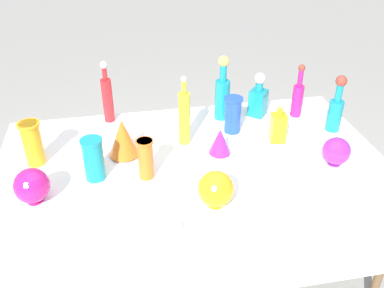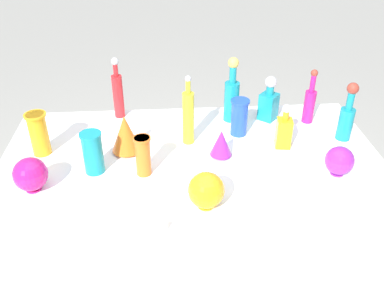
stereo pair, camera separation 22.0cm
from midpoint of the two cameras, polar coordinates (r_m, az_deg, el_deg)
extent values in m
plane|color=gray|center=(2.75, 2.37, -15.48)|extent=(40.00, 40.00, 0.00)
cube|color=white|center=(2.26, 2.78, -2.56)|extent=(2.02, 1.19, 0.03)
cube|color=white|center=(1.92, 4.72, -16.97)|extent=(2.02, 0.01, 0.37)
cylinder|color=brown|center=(2.43, 26.76, -15.59)|extent=(0.04, 0.04, 0.73)
cylinder|color=brown|center=(2.95, -16.45, -3.80)|extent=(0.04, 0.04, 0.73)
cylinder|color=brown|center=(3.09, 18.55, -2.37)|extent=(0.04, 0.04, 0.73)
cylinder|color=#C61972|center=(2.69, 17.62, 4.69)|extent=(0.07, 0.07, 0.20)
cylinder|color=#C61972|center=(2.63, 18.16, 7.62)|extent=(0.03, 0.03, 0.10)
sphere|color=maroon|center=(2.60, 18.39, 8.91)|extent=(0.04, 0.04, 0.04)
cylinder|color=red|center=(2.63, -7.46, 6.24)|extent=(0.06, 0.06, 0.27)
cylinder|color=red|center=(2.56, -7.73, 9.73)|extent=(0.03, 0.03, 0.08)
sphere|color=#B2B2B7|center=(2.54, -7.81, 10.81)|extent=(0.04, 0.04, 0.04)
cylinder|color=teal|center=(2.58, 22.09, 2.41)|extent=(0.08, 0.08, 0.19)
cylinder|color=teal|center=(2.52, 22.75, 5.29)|extent=(0.04, 0.04, 0.11)
sphere|color=maroon|center=(2.49, 23.10, 6.77)|extent=(0.06, 0.06, 0.06)
cylinder|color=yellow|center=(2.33, 2.20, 3.36)|extent=(0.06, 0.06, 0.30)
cylinder|color=yellow|center=(2.25, 2.30, 7.54)|extent=(0.03, 0.03, 0.07)
sphere|color=#B2B2B7|center=(2.23, 2.32, 8.62)|extent=(0.03, 0.03, 0.03)
cylinder|color=teal|center=(2.60, 7.70, 5.56)|extent=(0.09, 0.09, 0.24)
cylinder|color=teal|center=(2.53, 7.99, 9.11)|extent=(0.04, 0.04, 0.11)
sphere|color=gold|center=(2.50, 8.11, 10.62)|extent=(0.06, 0.06, 0.06)
cube|color=teal|center=(2.66, 12.49, 4.82)|extent=(0.13, 0.13, 0.17)
cylinder|color=teal|center=(2.61, 12.78, 7.01)|extent=(0.05, 0.05, 0.06)
sphere|color=#B2B2B7|center=(2.59, 12.90, 8.01)|extent=(0.07, 0.07, 0.07)
cube|color=orange|center=(2.40, 14.69, 1.33)|extent=(0.09, 0.09, 0.17)
cylinder|color=orange|center=(2.35, 15.05, 3.62)|extent=(0.03, 0.03, 0.05)
sphere|color=#B2B2B7|center=(2.33, 15.18, 4.49)|extent=(0.05, 0.05, 0.05)
cylinder|color=orange|center=(2.35, -17.27, 1.21)|extent=(0.10, 0.10, 0.24)
cylinder|color=orange|center=(2.30, -17.71, 3.62)|extent=(0.11, 0.11, 0.01)
cylinder|color=orange|center=(2.10, -3.59, -1.69)|extent=(0.08, 0.08, 0.21)
cylinder|color=orange|center=(2.04, -3.68, 0.62)|extent=(0.09, 0.09, 0.01)
cylinder|color=blue|center=(2.46, 8.88, 3.47)|extent=(0.09, 0.09, 0.22)
cylinder|color=blue|center=(2.41, 9.08, 5.59)|extent=(0.11, 0.11, 0.01)
cylinder|color=teal|center=(2.14, -10.26, -1.24)|extent=(0.10, 0.10, 0.22)
cylinder|color=teal|center=(2.09, -10.53, 1.16)|extent=(0.11, 0.11, 0.01)
cylinder|color=orange|center=(2.33, -6.01, -0.95)|extent=(0.09, 0.09, 0.01)
cone|color=orange|center=(2.27, -6.17, 1.34)|extent=(0.16, 0.16, 0.20)
cylinder|color=purple|center=(2.29, 6.59, -1.55)|extent=(0.06, 0.06, 0.01)
cone|color=purple|center=(2.25, 6.71, 0.09)|extent=(0.12, 0.12, 0.14)
cylinder|color=orange|center=(1.96, 5.12, -8.26)|extent=(0.07, 0.07, 0.01)
sphere|color=orange|center=(1.90, 5.24, -6.27)|extent=(0.16, 0.16, 0.16)
cylinder|color=purple|center=(2.30, 21.38, -3.71)|extent=(0.06, 0.06, 0.01)
sphere|color=purple|center=(2.26, 21.75, -2.15)|extent=(0.14, 0.14, 0.14)
cylinder|color=#C61972|center=(2.14, -17.62, -5.79)|extent=(0.07, 0.07, 0.01)
sphere|color=#C61972|center=(2.09, -17.99, -3.95)|extent=(0.16, 0.16, 0.16)
cube|color=white|center=(1.82, -0.66, -11.17)|extent=(0.05, 0.02, 0.04)
camera|label=1|loc=(0.11, -87.14, 1.78)|focal=40.00mm
camera|label=2|loc=(0.11, 92.86, -1.78)|focal=40.00mm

